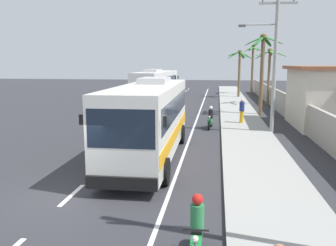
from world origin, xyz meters
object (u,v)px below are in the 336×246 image
motorcycle_beside_bus (210,119)px  palm_nearest (240,64)px  motorcycle_trailing (197,235)px  coach_bus_far_lane (156,86)px  pedestrian_far_walk (242,110)px  coach_bus_foreground (150,117)px  palm_third (263,59)px  palm_fourth (253,61)px  palm_second (269,64)px  utility_pole_mid (274,54)px

motorcycle_beside_bus → palm_nearest: bearing=81.8°
motorcycle_trailing → palm_nearest: bearing=85.3°
coach_bus_far_lane → motorcycle_beside_bus: coach_bus_far_lane is taller
motorcycle_beside_bus → coach_bus_far_lane: bearing=114.5°
coach_bus_far_lane → pedestrian_far_walk: coach_bus_far_lane is taller
coach_bus_foreground → palm_third: (6.82, 14.45, 2.82)m
palm_third → palm_fourth: bearing=86.8°
motorcycle_beside_bus → palm_third: bearing=57.8°
motorcycle_beside_bus → palm_second: size_ratio=0.33×
coach_bus_far_lane → coach_bus_foreground: bearing=-80.7°
coach_bus_far_lane → motorcycle_beside_bus: bearing=-65.5°
palm_fourth → motorcycle_beside_bus: bearing=-101.2°
palm_second → palm_third: bearing=-102.4°
utility_pole_mid → palm_second: bearing=83.0°
coach_bus_far_lane → palm_fourth: size_ratio=1.80×
motorcycle_beside_bus → palm_second: palm_second is taller
utility_pole_mid → motorcycle_trailing: bearing=-104.1°
pedestrian_far_walk → motorcycle_beside_bus: bearing=143.5°
palm_nearest → pedestrian_far_walk: bearing=-92.7°
pedestrian_far_walk → utility_pole_mid: utility_pole_mid is taller
palm_third → coach_bus_foreground: bearing=-115.3°
motorcycle_trailing → palm_fourth: size_ratio=0.28×
utility_pole_mid → palm_second: size_ratio=1.59×
coach_bus_far_lane → palm_nearest: size_ratio=2.05×
palm_third → palm_fourth: palm_fourth is taller
utility_pole_mid → palm_third: utility_pole_mid is taller
motorcycle_trailing → palm_third: (4.09, 23.03, 4.13)m
pedestrian_far_walk → coach_bus_far_lane: bearing=50.8°
motorcycle_trailing → palm_third: palm_third is taller
motorcycle_beside_bus → coach_bus_foreground: bearing=-108.8°
palm_nearest → palm_third: (0.95, -15.33, 0.52)m
coach_bus_far_lane → palm_second: 12.18m
utility_pole_mid → palm_fourth: utility_pole_mid is taller
coach_bus_foreground → utility_pole_mid: (6.56, 6.68, 3.08)m
motorcycle_trailing → palm_fourth: 43.55m
palm_fourth → palm_second: bearing=-88.0°
coach_bus_foreground → motorcycle_trailing: 9.10m
coach_bus_foreground → palm_second: size_ratio=1.79×
coach_bus_far_lane → motorcycle_beside_bus: 15.12m
utility_pole_mid → palm_nearest: bearing=91.7°
coach_bus_foreground → coach_bus_far_lane: size_ratio=0.86×
coach_bus_foreground → palm_second: bearing=68.8°
pedestrian_far_walk → palm_nearest: 20.39m
coach_bus_foreground → motorcycle_beside_bus: 8.46m
motorcycle_beside_bus → utility_pole_mid: size_ratio=0.21×
coach_bus_foreground → palm_third: palm_third is taller
motorcycle_beside_bus → palm_third: (4.12, 6.54, 4.14)m
coach_bus_foreground → coach_bus_far_lane: bearing=99.3°
coach_bus_far_lane → utility_pole_mid: size_ratio=1.32×
motorcycle_beside_bus → palm_fourth: (5.26, 26.56, 4.04)m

